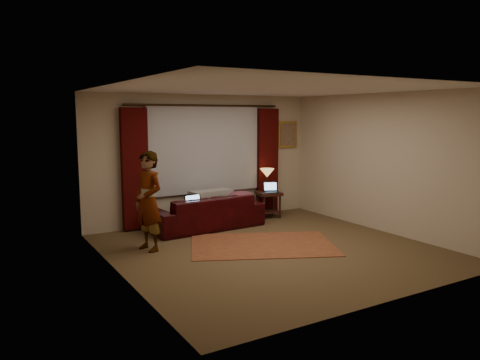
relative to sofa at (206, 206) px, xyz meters
name	(u,v)px	position (x,y,z in m)	size (l,w,h in m)	color
floor	(272,250)	(0.28, -1.84, -0.45)	(5.00, 5.00, 0.01)	brown
ceiling	(273,89)	(0.28, -1.84, 2.15)	(5.00, 5.00, 0.02)	silver
wall_back	(204,158)	(0.28, 0.66, 0.85)	(5.00, 0.02, 2.60)	#C0AE95
wall_front	(396,193)	(0.28, -4.34, 0.85)	(5.00, 0.02, 2.60)	#C0AE95
wall_left	(118,182)	(-2.22, -1.84, 0.85)	(0.02, 5.00, 2.60)	#C0AE95
wall_right	(383,163)	(2.78, -1.84, 0.85)	(0.02, 5.00, 2.60)	#C0AE95
sheer_curtain	(205,149)	(0.28, 0.60, 1.05)	(2.50, 0.05, 1.80)	#A4A5AD
drape_left	(135,169)	(-1.22, 0.55, 0.73)	(0.50, 0.14, 2.30)	#340504
drape_right	(267,161)	(1.78, 0.55, 0.73)	(0.50, 0.14, 2.30)	#340504
curtain_rod	(206,105)	(0.28, 0.55, 1.93)	(0.04, 0.04, 3.40)	black
picture_frame	(287,135)	(2.38, 0.63, 1.30)	(0.50, 0.04, 0.60)	gold
sofa	(206,206)	(0.00, 0.00, 0.00)	(2.22, 0.96, 0.89)	black
throw_blanket	(211,181)	(0.20, 0.20, 0.46)	(0.87, 0.35, 0.10)	gray
clothing_pile	(240,197)	(0.74, -0.05, 0.11)	(0.54, 0.41, 0.23)	brown
laptop_sofa	(197,202)	(-0.29, -0.17, 0.13)	(0.35, 0.38, 0.25)	black
area_rug	(262,245)	(0.29, -1.54, -0.44)	(2.39, 1.59, 0.01)	brown
end_table	(268,205)	(1.60, 0.22, -0.17)	(0.48, 0.48, 0.56)	black
tiffany_lamp	(267,180)	(1.60, 0.29, 0.36)	(0.31, 0.31, 0.49)	#9E7A41
laptop_table	(271,187)	(1.60, 0.12, 0.22)	(0.30, 0.33, 0.22)	black
person	(148,201)	(-1.46, -0.85, 0.36)	(0.48, 0.48, 1.62)	gray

